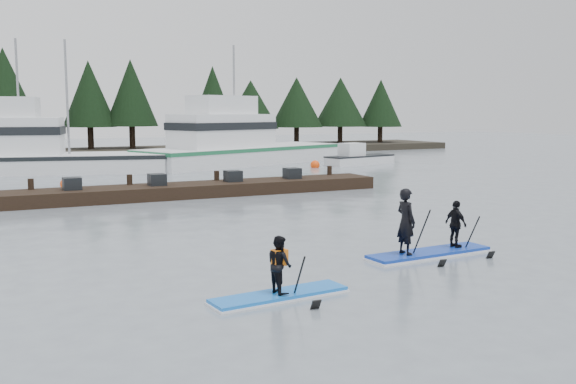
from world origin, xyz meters
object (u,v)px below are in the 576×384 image
floating_dock (202,189)px  paddleboard_duo (428,233)px  paddleboard_solo (280,277)px  fishing_boat_medium (238,155)px  fishing_boat_large (27,162)px

floating_dock → paddleboard_duo: size_ratio=4.71×
floating_dock → paddleboard_solo: (-4.12, -15.70, 0.15)m
floating_dock → paddleboard_solo: size_ratio=5.73×
fishing_boat_medium → paddleboard_solo: (-12.36, -30.70, -0.25)m
paddleboard_solo → paddleboard_duo: paddleboard_duo is taller
paddleboard_solo → fishing_boat_medium: bearing=64.6°
paddleboard_solo → paddleboard_duo: (5.10, 1.59, 0.17)m
fishing_boat_large → fishing_boat_medium: fishing_boat_medium is taller
floating_dock → fishing_boat_large: bearing=112.7°
fishing_boat_large → paddleboard_duo: fishing_boat_large is taller
fishing_boat_large → fishing_boat_medium: size_ratio=0.97×
fishing_boat_large → floating_dock: 16.01m
fishing_boat_medium → floating_dock: size_ratio=0.99×
fishing_boat_large → paddleboard_solo: 30.69m
floating_dock → paddleboard_solo: paddleboard_solo is taller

